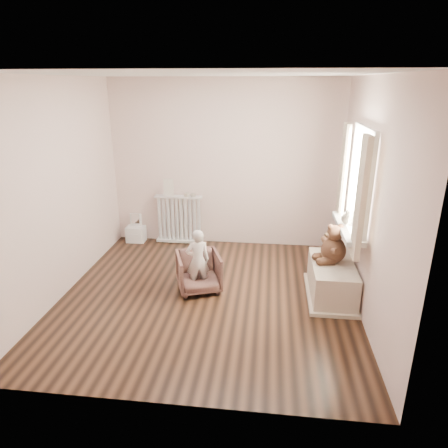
# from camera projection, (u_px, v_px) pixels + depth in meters

# --- Properties ---
(floor) EXTENTS (3.60, 3.60, 0.01)m
(floor) POSITION_uv_depth(u_px,v_px,m) (208.00, 296.00, 4.99)
(floor) COLOR black
(floor) RESTS_ON ground
(ceiling) EXTENTS (3.60, 3.60, 0.01)m
(ceiling) POSITION_uv_depth(u_px,v_px,m) (204.00, 74.00, 4.12)
(ceiling) COLOR white
(ceiling) RESTS_ON ground
(back_wall) EXTENTS (3.60, 0.02, 2.60)m
(back_wall) POSITION_uv_depth(u_px,v_px,m) (225.00, 165.00, 6.24)
(back_wall) COLOR beige
(back_wall) RESTS_ON ground
(front_wall) EXTENTS (3.60, 0.02, 2.60)m
(front_wall) POSITION_uv_depth(u_px,v_px,m) (166.00, 262.00, 2.87)
(front_wall) COLOR beige
(front_wall) RESTS_ON ground
(left_wall) EXTENTS (0.02, 3.60, 2.60)m
(left_wall) POSITION_uv_depth(u_px,v_px,m) (57.00, 191.00, 4.75)
(left_wall) COLOR beige
(left_wall) RESTS_ON ground
(right_wall) EXTENTS (0.02, 3.60, 2.60)m
(right_wall) POSITION_uv_depth(u_px,v_px,m) (369.00, 201.00, 4.35)
(right_wall) COLOR beige
(right_wall) RESTS_ON ground
(window) EXTENTS (0.03, 0.90, 1.10)m
(window) POSITION_uv_depth(u_px,v_px,m) (361.00, 181.00, 4.59)
(window) COLOR white
(window) RESTS_ON right_wall
(window_sill) EXTENTS (0.22, 1.10, 0.06)m
(window_sill) POSITION_uv_depth(u_px,v_px,m) (348.00, 228.00, 4.79)
(window_sill) COLOR silver
(window_sill) RESTS_ON right_wall
(curtain_left) EXTENTS (0.06, 0.26, 1.30)m
(curtain_left) POSITION_uv_depth(u_px,v_px,m) (361.00, 199.00, 4.09)
(curtain_left) COLOR beige
(curtain_left) RESTS_ON right_wall
(curtain_right) EXTENTS (0.06, 0.26, 1.30)m
(curtain_right) POSITION_uv_depth(u_px,v_px,m) (343.00, 175.00, 5.15)
(curtain_right) COLOR beige
(curtain_right) RESTS_ON right_wall
(radiator) EXTENTS (0.76, 0.14, 0.80)m
(radiator) POSITION_uv_depth(u_px,v_px,m) (179.00, 220.00, 6.51)
(radiator) COLOR silver
(radiator) RESTS_ON floor
(paper_doll) EXTENTS (0.16, 0.01, 0.27)m
(paper_doll) POSITION_uv_depth(u_px,v_px,m) (169.00, 187.00, 6.34)
(paper_doll) COLOR beige
(paper_doll) RESTS_ON radiator
(tin_a) EXTENTS (0.09, 0.09, 0.05)m
(tin_a) POSITION_uv_depth(u_px,v_px,m) (186.00, 195.00, 6.35)
(tin_a) COLOR #A59E8C
(tin_a) RESTS_ON radiator
(tin_b) EXTENTS (0.08, 0.08, 0.05)m
(tin_b) POSITION_uv_depth(u_px,v_px,m) (193.00, 195.00, 6.34)
(tin_b) COLOR #A59E8C
(tin_b) RESTS_ON radiator
(toy_vanity) EXTENTS (0.30, 0.21, 0.47)m
(toy_vanity) POSITION_uv_depth(u_px,v_px,m) (135.00, 226.00, 6.60)
(toy_vanity) COLOR silver
(toy_vanity) RESTS_ON floor
(armchair) EXTENTS (0.68, 0.69, 0.49)m
(armchair) POSITION_uv_depth(u_px,v_px,m) (199.00, 272.00, 5.07)
(armchair) COLOR brown
(armchair) RESTS_ON floor
(child) EXTENTS (0.35, 0.28, 0.81)m
(child) POSITION_uv_depth(u_px,v_px,m) (198.00, 260.00, 4.96)
(child) COLOR beige
(child) RESTS_ON armchair
(toy_bench) EXTENTS (0.50, 0.95, 0.45)m
(toy_bench) POSITION_uv_depth(u_px,v_px,m) (331.00, 281.00, 4.92)
(toy_bench) COLOR beige
(toy_bench) RESTS_ON floor
(teddy_bear) EXTENTS (0.45, 0.39, 0.48)m
(teddy_bear) POSITION_uv_depth(u_px,v_px,m) (334.00, 245.00, 4.81)
(teddy_bear) COLOR #382014
(teddy_bear) RESTS_ON toy_bench
(plush_cat) EXTENTS (0.21, 0.28, 0.21)m
(plush_cat) POSITION_uv_depth(u_px,v_px,m) (348.00, 217.00, 4.77)
(plush_cat) COLOR slate
(plush_cat) RESTS_ON window_sill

